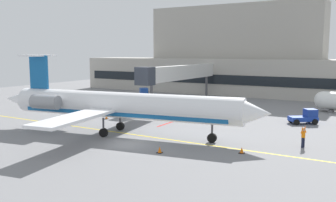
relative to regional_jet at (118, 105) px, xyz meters
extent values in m
cube|color=slate|center=(3.33, -2.80, -3.13)|extent=(120.00, 120.00, 0.10)
cube|color=yellow|center=(3.33, 0.61, -3.07)|extent=(108.00, 0.24, 0.01)
cube|color=red|center=(1.49, 9.31, -3.07)|extent=(0.30, 8.00, 0.01)
cube|color=#ADA89E|center=(0.23, 42.66, 0.53)|extent=(76.78, 10.93, 7.21)
cube|color=#9F9A91|center=(-4.40, 45.39, 9.68)|extent=(36.25, 7.65, 11.09)
cube|color=black|center=(0.23, 37.15, 0.18)|extent=(73.71, 0.12, 1.83)
cube|color=silver|center=(-6.35, 26.22, 2.05)|extent=(1.40, 21.95, 2.40)
cube|color=#2D333D|center=(-6.35, 14.34, 2.05)|extent=(2.40, 2.00, 2.64)
cylinder|color=#4C4C51|center=(-6.35, 35.70, -1.11)|extent=(0.44, 0.44, 3.92)
cylinder|color=#4C4C51|center=(-6.35, 16.04, -1.11)|extent=(0.44, 0.44, 3.92)
cylinder|color=white|center=(0.53, 0.09, 0.04)|extent=(25.47, 6.79, 2.70)
cube|color=#145999|center=(0.53, 0.09, -0.70)|extent=(22.92, 6.11, 0.49)
cone|color=white|center=(13.97, 2.30, 0.04)|extent=(3.36, 3.09, 2.65)
cone|color=white|center=(-13.19, -2.17, 0.04)|extent=(3.84, 2.83, 2.29)
cube|color=white|center=(-2.01, 6.00, -0.37)|extent=(4.49, 10.13, 0.28)
cube|color=white|center=(0.02, -6.32, -0.37)|extent=(4.49, 10.13, 0.28)
cylinder|color=gray|center=(-7.83, 0.87, 0.24)|extent=(3.44, 1.99, 1.48)
cylinder|color=gray|center=(-7.14, -3.33, 0.24)|extent=(3.44, 1.99, 1.48)
cube|color=#145999|center=(-9.99, -1.64, 3.26)|extent=(2.44, 0.63, 3.75)
cube|color=white|center=(-9.99, -1.64, 5.14)|extent=(2.57, 4.57, 0.20)
cylinder|color=#3F3F44|center=(10.04, 1.65, -1.74)|extent=(0.20, 0.20, 1.31)
cylinder|color=black|center=(10.04, 1.65, -2.63)|extent=(0.94, 0.49, 0.90)
cylinder|color=#3F3F44|center=(-1.01, 1.61, -1.74)|extent=(0.20, 0.20, 1.31)
cylinder|color=black|center=(-1.01, 1.61, -2.63)|extent=(0.94, 0.49, 0.90)
cylinder|color=#3F3F44|center=(-0.44, -1.85, -1.74)|extent=(0.20, 0.20, 1.31)
cylinder|color=black|center=(-0.44, -1.85, -2.63)|extent=(0.94, 0.49, 0.90)
cube|color=#19389E|center=(15.65, 15.87, -2.46)|extent=(3.52, 3.14, 0.53)
cube|color=navy|center=(16.38, 16.40, -1.74)|extent=(1.86, 1.87, 0.91)
cylinder|color=black|center=(16.12, 17.15, -2.73)|extent=(0.73, 0.64, 0.70)
cylinder|color=black|center=(17.01, 15.91, -2.73)|extent=(0.73, 0.64, 0.70)
cylinder|color=black|center=(14.28, 15.82, -2.73)|extent=(0.73, 0.64, 0.70)
cylinder|color=black|center=(15.18, 14.58, -2.73)|extent=(0.73, 0.64, 0.70)
cube|color=#1E4CB2|center=(-13.40, 25.85, -2.46)|extent=(3.61, 3.63, 0.53)
cube|color=#1A4197|center=(-14.05, 25.19, -1.60)|extent=(2.09, 2.09, 1.20)
cylinder|color=black|center=(-13.56, 24.39, -2.73)|extent=(0.69, 0.70, 0.70)
cylinder|color=black|center=(-14.86, 25.66, -2.73)|extent=(0.69, 0.70, 0.70)
cylinder|color=black|center=(-11.94, 26.04, -2.73)|extent=(0.69, 0.70, 0.70)
cylinder|color=black|center=(-13.23, 27.31, -2.73)|extent=(0.69, 0.70, 0.70)
sphere|color=white|center=(16.18, 27.53, -1.45)|extent=(2.51, 2.51, 2.51)
cube|color=#59595B|center=(17.39, 27.38, -2.90)|extent=(0.60, 2.30, 0.35)
cylinder|color=#191E33|center=(17.94, 4.25, -2.61)|extent=(0.18, 0.18, 0.94)
cylinder|color=#191E33|center=(17.86, 4.07, -2.61)|extent=(0.18, 0.18, 0.94)
cylinder|color=orange|center=(17.90, 4.16, -1.85)|extent=(0.34, 0.34, 0.57)
sphere|color=tan|center=(17.90, 4.16, -1.45)|extent=(0.24, 0.24, 0.24)
cylinder|color=orange|center=(17.99, 4.36, -1.49)|extent=(0.24, 0.39, 0.50)
cylinder|color=#F2590C|center=(17.99, 4.36, -1.27)|extent=(0.06, 0.06, 0.28)
cylinder|color=orange|center=(17.81, 3.96, -1.49)|extent=(0.24, 0.39, 0.50)
cylinder|color=#F2590C|center=(17.81, 3.96, -1.27)|extent=(0.06, 0.06, 0.28)
cone|color=orange|center=(-6.83, 6.15, -2.80)|extent=(0.36, 0.36, 0.55)
cube|color=black|center=(-6.83, 6.15, -3.06)|extent=(0.47, 0.47, 0.04)
cone|color=orange|center=(7.67, -4.01, -2.80)|extent=(0.36, 0.36, 0.55)
cube|color=black|center=(7.67, -4.01, -3.06)|extent=(0.47, 0.47, 0.04)
cone|color=orange|center=(13.78, -0.50, -2.80)|extent=(0.36, 0.36, 0.55)
cube|color=black|center=(13.78, -0.50, -3.06)|extent=(0.47, 0.47, 0.04)
camera|label=1|loc=(24.08, -30.15, 5.55)|focal=39.46mm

